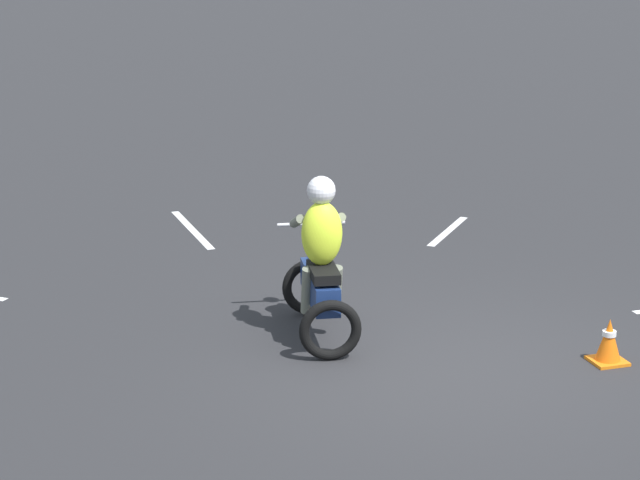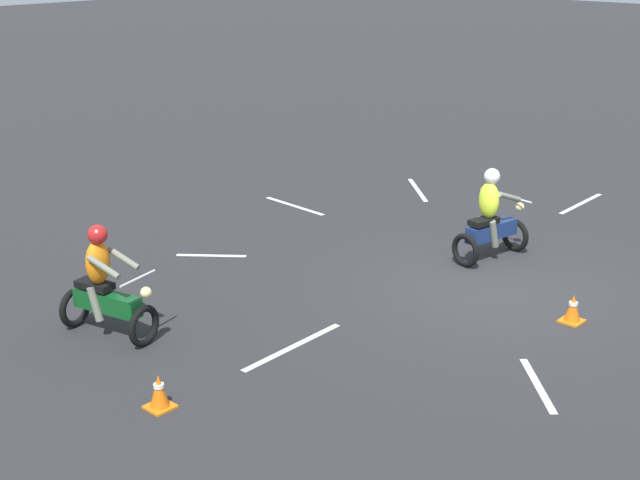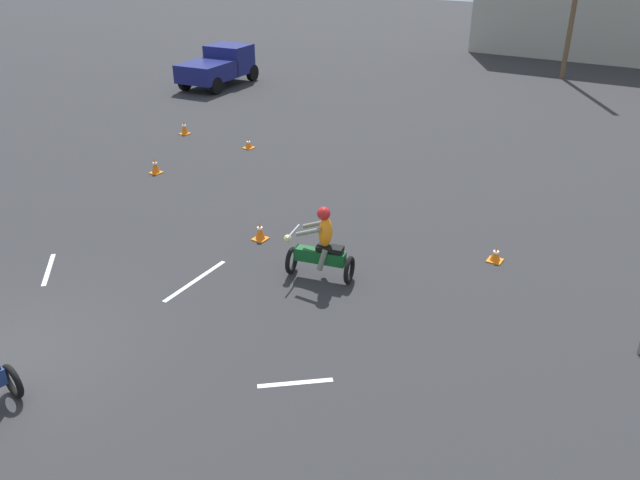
{
  "view_description": "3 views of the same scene",
  "coord_description": "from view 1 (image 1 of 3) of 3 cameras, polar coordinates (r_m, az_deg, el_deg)",
  "views": [
    {
      "loc": [
        4.44,
        9.96,
        4.43
      ],
      "look_at": [
        0.89,
        -1.18,
        1.0
      ],
      "focal_mm": 70.0,
      "sensor_mm": 36.0,
      "label": 1
    },
    {
      "loc": [
        -6.95,
        11.75,
        5.49
      ],
      "look_at": [
        2.02,
        2.04,
        0.9
      ],
      "focal_mm": 50.0,
      "sensor_mm": 36.0,
      "label": 2
    },
    {
      "loc": [
        9.25,
        -4.62,
        6.75
      ],
      "look_at": [
        3.15,
        5.26,
        0.9
      ],
      "focal_mm": 35.0,
      "sensor_mm": 36.0,
      "label": 3
    }
  ],
  "objects": [
    {
      "name": "traffic_cone_far_center",
      "position": [
        12.08,
        13.06,
        -4.55
      ],
      "size": [
        0.32,
        0.32,
        0.43
      ],
      "color": "orange",
      "rests_on": "ground"
    },
    {
      "name": "lane_stripe_s",
      "position": [
        16.28,
        -5.87,
        0.49
      ],
      "size": [
        0.18,
        1.91,
        0.01
      ],
      "primitive_type": "cube",
      "rotation": [
        0.0,
        0.0,
        6.32
      ],
      "color": "silver",
      "rests_on": "ground"
    },
    {
      "name": "motorcycle_rider_foreground",
      "position": [
        12.23,
        0.02,
        -1.28
      ],
      "size": [
        0.85,
        1.55,
        1.66
      ],
      "rotation": [
        0.0,
        0.0,
        2.98
      ],
      "color": "black",
      "rests_on": "ground"
    },
    {
      "name": "lane_stripe_sw",
      "position": [
        16.2,
        5.87,
        0.41
      ],
      "size": [
        1.03,
        1.19,
        0.01
      ],
      "primitive_type": "cube",
      "rotation": [
        0.0,
        0.0,
        5.58
      ],
      "color": "silver",
      "rests_on": "ground"
    },
    {
      "name": "ground_plane",
      "position": [
        11.77,
        5.91,
        -5.85
      ],
      "size": [
        120.0,
        120.0,
        0.0
      ],
      "primitive_type": "plane",
      "color": "#28282B"
    }
  ]
}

